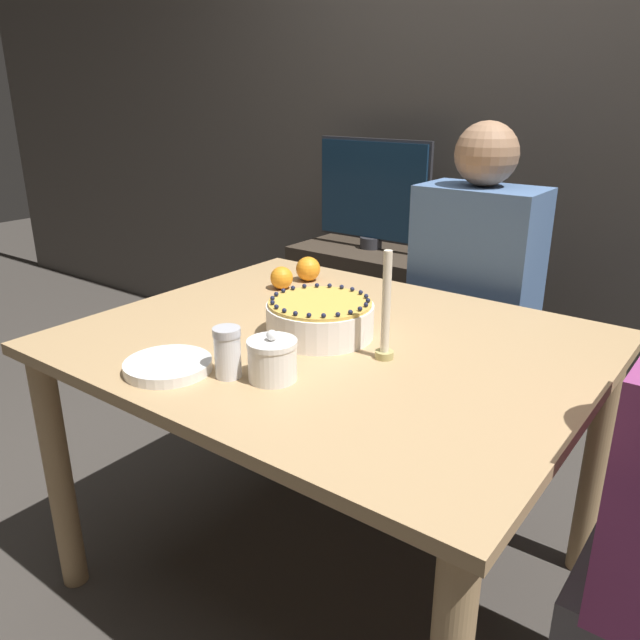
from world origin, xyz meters
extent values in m
plane|color=#3D3833|center=(0.00, 0.00, 0.00)|extent=(12.00, 12.00, 0.00)
cube|color=#4C4742|center=(0.00, 1.40, 1.30)|extent=(8.00, 0.05, 2.60)
cube|color=tan|center=(0.00, 0.00, 0.75)|extent=(1.29, 1.07, 0.03)
cylinder|color=tan|center=(-0.59, -0.48, 0.37)|extent=(0.07, 0.07, 0.73)
cylinder|color=tan|center=(-0.59, 0.48, 0.37)|extent=(0.07, 0.07, 0.73)
cylinder|color=tan|center=(0.59, 0.48, 0.37)|extent=(0.07, 0.07, 0.73)
cylinder|color=white|center=(-0.03, -0.01, 0.80)|extent=(0.28, 0.28, 0.08)
cylinder|color=gold|center=(-0.03, -0.01, 0.85)|extent=(0.27, 0.27, 0.01)
sphere|color=#191E3D|center=(0.09, -0.01, 0.86)|extent=(0.01, 0.01, 0.01)
sphere|color=#191E3D|center=(0.08, 0.03, 0.86)|extent=(0.01, 0.01, 0.01)
sphere|color=#191E3D|center=(0.07, 0.06, 0.86)|extent=(0.01, 0.01, 0.01)
sphere|color=#191E3D|center=(0.05, 0.09, 0.86)|extent=(0.01, 0.01, 0.01)
sphere|color=#191E3D|center=(0.02, 0.10, 0.86)|extent=(0.01, 0.01, 0.01)
sphere|color=#191E3D|center=(-0.02, 0.11, 0.86)|extent=(0.01, 0.01, 0.01)
sphere|color=#191E3D|center=(-0.05, 0.11, 0.86)|extent=(0.01, 0.01, 0.01)
sphere|color=#191E3D|center=(-0.08, 0.10, 0.86)|extent=(0.01, 0.01, 0.01)
sphere|color=#191E3D|center=(-0.11, 0.09, 0.86)|extent=(0.01, 0.01, 0.01)
sphere|color=#191E3D|center=(-0.14, 0.06, 0.86)|extent=(0.01, 0.01, 0.01)
sphere|color=#191E3D|center=(-0.15, 0.03, 0.86)|extent=(0.01, 0.01, 0.01)
sphere|color=#191E3D|center=(-0.16, -0.01, 0.86)|extent=(0.01, 0.01, 0.01)
sphere|color=#191E3D|center=(-0.15, -0.04, 0.86)|extent=(0.01, 0.01, 0.01)
sphere|color=#191E3D|center=(-0.14, -0.07, 0.86)|extent=(0.01, 0.01, 0.01)
sphere|color=#191E3D|center=(-0.11, -0.10, 0.86)|extent=(0.01, 0.01, 0.01)
sphere|color=#191E3D|center=(-0.08, -0.12, 0.86)|extent=(0.01, 0.01, 0.01)
sphere|color=#191E3D|center=(-0.05, -0.13, 0.86)|extent=(0.01, 0.01, 0.01)
sphere|color=#191E3D|center=(-0.02, -0.13, 0.86)|extent=(0.01, 0.01, 0.01)
sphere|color=#191E3D|center=(0.02, -0.12, 0.86)|extent=(0.01, 0.01, 0.01)
sphere|color=#191E3D|center=(0.05, -0.10, 0.86)|extent=(0.01, 0.01, 0.01)
sphere|color=#191E3D|center=(0.07, -0.07, 0.86)|extent=(0.01, 0.01, 0.01)
sphere|color=#191E3D|center=(0.08, -0.04, 0.86)|extent=(0.01, 0.01, 0.01)
cylinder|color=white|center=(0.04, -0.28, 0.80)|extent=(0.11, 0.11, 0.08)
cylinder|color=white|center=(0.04, -0.28, 0.85)|extent=(0.11, 0.11, 0.01)
sphere|color=white|center=(0.04, -0.28, 0.87)|extent=(0.02, 0.02, 0.02)
cylinder|color=white|center=(-0.05, -0.33, 0.81)|extent=(0.06, 0.06, 0.10)
cylinder|color=silver|center=(-0.05, -0.33, 0.87)|extent=(0.06, 0.06, 0.02)
cylinder|color=white|center=(-0.18, -0.39, 0.77)|extent=(0.20, 0.20, 0.01)
cylinder|color=white|center=(-0.18, -0.39, 0.77)|extent=(0.20, 0.20, 0.01)
cylinder|color=white|center=(-0.18, -0.39, 0.78)|extent=(0.20, 0.20, 0.01)
cylinder|color=tan|center=(0.18, -0.03, 0.77)|extent=(0.04, 0.04, 0.02)
cylinder|color=silver|center=(0.18, -0.03, 0.90)|extent=(0.02, 0.02, 0.24)
sphere|color=orange|center=(-0.38, 0.24, 0.80)|extent=(0.07, 0.07, 0.07)
sphere|color=orange|center=(-0.36, 0.37, 0.80)|extent=(0.08, 0.08, 0.08)
cube|color=#2D2D38|center=(0.07, 0.74, 0.23)|extent=(0.34, 0.34, 0.45)
cube|color=#4C6B99|center=(0.07, 0.74, 0.76)|extent=(0.40, 0.24, 0.62)
sphere|color=#9E7556|center=(0.07, 0.74, 1.17)|extent=(0.20, 0.20, 0.20)
cube|color=#382D23|center=(-0.61, 1.14, 0.34)|extent=(0.65, 0.43, 0.69)
cylinder|color=#2D2D33|center=(-0.61, 1.14, 0.71)|extent=(0.10, 0.10, 0.05)
cube|color=#2D2D33|center=(-0.61, 1.15, 0.95)|extent=(0.56, 0.02, 0.44)
cube|color=#142D47|center=(-0.61, 1.14, 0.95)|extent=(0.53, 0.03, 0.42)
camera|label=1|loc=(0.87, -1.21, 1.36)|focal=35.00mm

